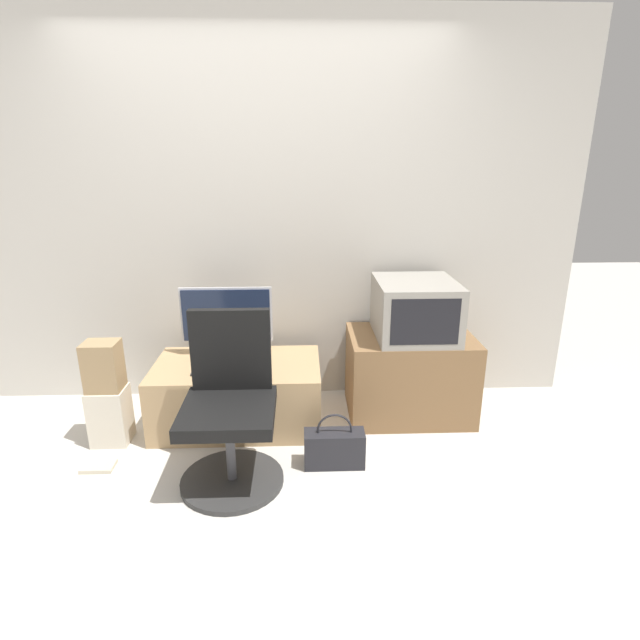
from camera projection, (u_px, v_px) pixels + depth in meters
ground_plane at (253, 505)px, 2.55m from camera, size 12.00×12.00×0.00m
wall_back at (262, 218)px, 3.41m from camera, size 4.40×0.05×2.60m
desk at (238, 393)px, 3.29m from camera, size 1.07×0.63×0.42m
side_stand at (409, 374)px, 3.40m from camera, size 0.82×0.58×0.57m
main_monitor at (227, 320)px, 3.31m from camera, size 0.61×0.19×0.47m
keyboard at (217, 371)px, 3.10m from camera, size 0.31×0.11×0.01m
mouse at (249, 372)px, 3.08m from camera, size 0.05×0.04×0.02m
crt_tv at (415, 309)px, 3.24m from camera, size 0.51×0.56×0.37m
office_chair at (230, 413)px, 2.66m from camera, size 0.56×0.56×0.93m
cardboard_box_lower at (110, 415)px, 3.07m from camera, size 0.22×0.20×0.36m
cardboard_box_upper at (103, 366)px, 2.97m from camera, size 0.20×0.17×0.30m
handbag at (334, 448)px, 2.85m from camera, size 0.34×0.13×0.33m
book at (98, 466)px, 2.85m from camera, size 0.18×0.12×0.02m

